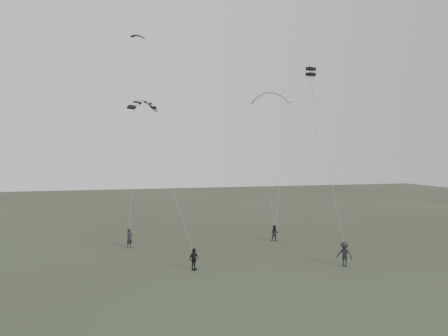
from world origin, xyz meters
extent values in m
plane|color=#353C27|center=(0.00, 0.00, 0.00)|extent=(140.00, 140.00, 0.00)
imported|color=black|center=(-6.48, 7.42, 0.83)|extent=(0.72, 0.70, 1.67)
imported|color=black|center=(6.81, 6.84, 0.74)|extent=(0.87, 0.78, 1.49)
imported|color=black|center=(-2.47, -1.13, 0.77)|extent=(0.96, 0.82, 1.55)
imported|color=#232327|center=(8.31, -3.00, 0.90)|extent=(1.25, 1.33, 1.80)
camera|label=1|loc=(-8.31, -31.08, 8.26)|focal=35.00mm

